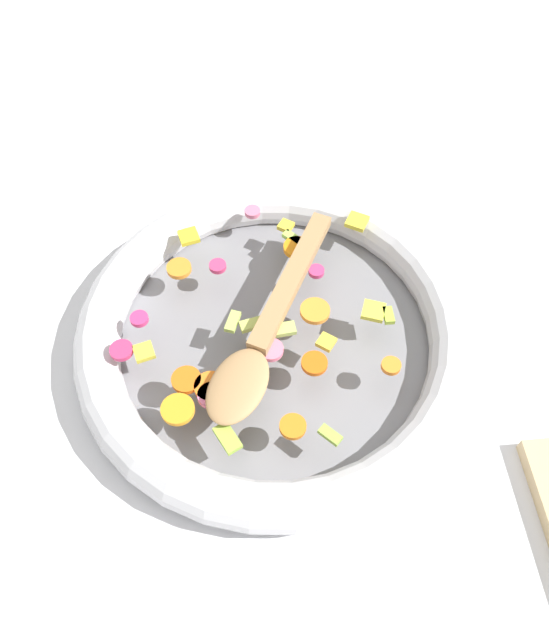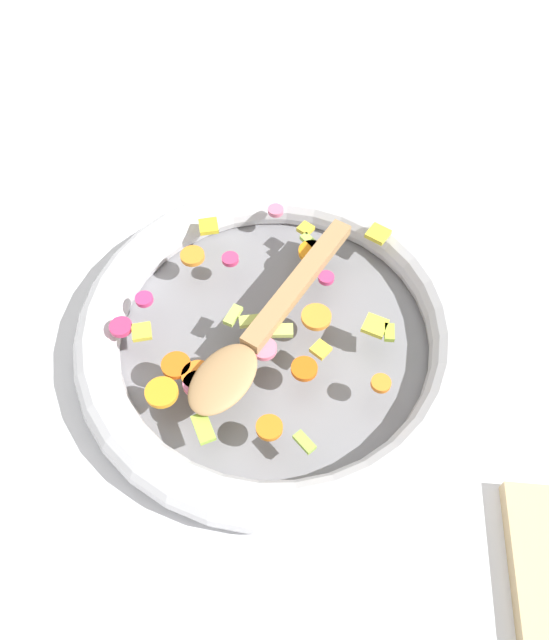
# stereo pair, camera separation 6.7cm
# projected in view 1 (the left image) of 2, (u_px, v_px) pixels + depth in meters

# --- Properties ---
(ground_plane) EXTENTS (4.00, 4.00, 0.00)m
(ground_plane) POSITION_uv_depth(u_px,v_px,m) (274.00, 344.00, 0.72)
(ground_plane) COLOR silver
(skillet) EXTENTS (0.44, 0.44, 0.05)m
(skillet) POSITION_uv_depth(u_px,v_px,m) (274.00, 334.00, 0.70)
(skillet) COLOR slate
(skillet) RESTS_ON ground_plane
(chopped_vegetables) EXTENTS (0.31, 0.32, 0.01)m
(chopped_vegetables) POSITION_uv_depth(u_px,v_px,m) (253.00, 330.00, 0.66)
(chopped_vegetables) COLOR orange
(chopped_vegetables) RESTS_ON skillet
(wooden_spoon) EXTENTS (0.17, 0.27, 0.01)m
(wooden_spoon) POSITION_uv_depth(u_px,v_px,m) (264.00, 333.00, 0.65)
(wooden_spoon) COLOR #A87F51
(wooden_spoon) RESTS_ON chopped_vegetables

